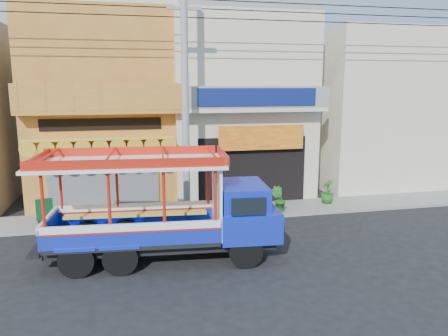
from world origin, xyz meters
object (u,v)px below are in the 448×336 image
at_px(green_sign, 45,213).
at_px(utility_pole, 189,85).
at_px(potted_plant_b, 279,199).
at_px(potted_plant_c, 328,191).
at_px(songthaew_truck, 179,208).

bearing_deg(green_sign, utility_pole, -6.82).
height_order(green_sign, potted_plant_b, potted_plant_b).
distance_m(utility_pole, potted_plant_c, 7.43).
bearing_deg(utility_pole, potted_plant_c, 8.25).
bearing_deg(utility_pole, green_sign, 173.18).
xyz_separation_m(green_sign, potted_plant_b, (8.72, -0.52, 0.12)).
xyz_separation_m(green_sign, potted_plant_c, (11.14, 0.23, 0.12)).
bearing_deg(potted_plant_c, utility_pole, -75.53).
distance_m(utility_pole, green_sign, 6.95).
height_order(green_sign, potted_plant_c, potted_plant_c).
distance_m(green_sign, potted_plant_c, 11.15).
relative_size(songthaew_truck, potted_plant_c, 7.02).
height_order(utility_pole, songthaew_truck, utility_pole).
bearing_deg(potted_plant_c, green_sign, -82.59).
relative_size(utility_pole, potted_plant_c, 28.14).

